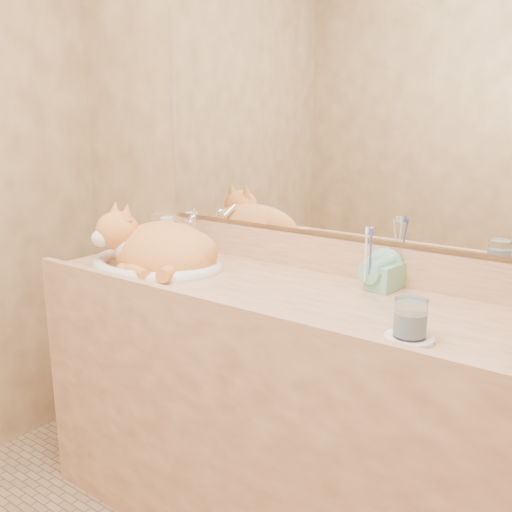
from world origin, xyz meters
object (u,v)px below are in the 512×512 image
Objects in this scene: vanity_counter at (271,412)px; water_glass at (410,318)px; sink_basin at (156,244)px; cat at (157,247)px; soap_dispenser at (376,264)px; toothbrush_cup at (367,275)px.

water_glass is (0.50, -0.15, 0.48)m from vanity_counter.
sink_basin is (-0.49, -0.02, 0.50)m from vanity_counter.
soap_dispenser is at bearing 20.04° from cat.
toothbrush_cup is (0.74, 0.15, -0.02)m from sink_basin.
sink_basin is 4.07× the size of toothbrush_cup.
cat reaches higher than toothbrush_cup.
sink_basin is 0.01m from cat.
sink_basin is at bearing 169.28° from cat.
vanity_counter is 3.20× the size of sink_basin.
cat is at bearing -10.52° from sink_basin.
cat is at bearing -168.02° from toothbrush_cup.
cat reaches higher than soap_dispenser.
cat is 4.55× the size of water_glass.
vanity_counter is 3.79× the size of cat.
toothbrush_cup is at bearing 19.34° from sink_basin.
toothbrush_cup reaches higher than vanity_counter.
vanity_counter is at bearing -152.68° from toothbrush_cup.
water_glass is at bearing -16.61° from vanity_counter.
vanity_counter is at bearing 10.12° from sink_basin.
water_glass is (0.99, -0.13, -0.02)m from sink_basin.
soap_dispenser reaches higher than water_glass.
water_glass is at bearing 0.19° from cat.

